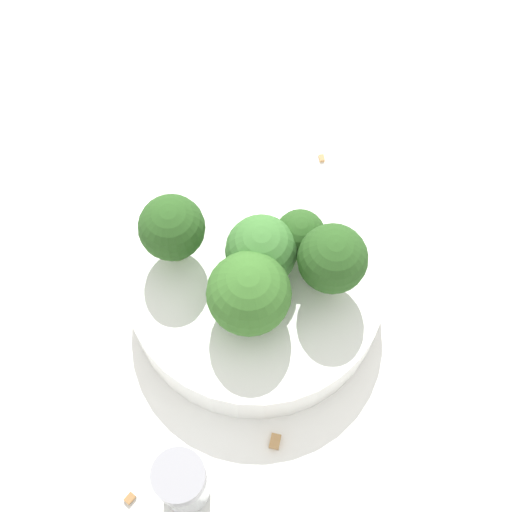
% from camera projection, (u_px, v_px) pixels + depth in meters
% --- Properties ---
extents(ground_plane, '(3.00, 3.00, 0.00)m').
position_uv_depth(ground_plane, '(256.00, 298.00, 0.52)').
color(ground_plane, white).
extents(bowl, '(0.18, 0.18, 0.04)m').
position_uv_depth(bowl, '(256.00, 287.00, 0.50)').
color(bowl, white).
rests_on(bowl, ground_plane).
extents(broccoli_floret_0, '(0.03, 0.03, 0.04)m').
position_uv_depth(broccoli_floret_0, '(300.00, 235.00, 0.47)').
color(broccoli_floret_0, '#8EB770').
rests_on(broccoli_floret_0, bowl).
extents(broccoli_floret_1, '(0.04, 0.04, 0.06)m').
position_uv_depth(broccoli_floret_1, '(172.00, 229.00, 0.46)').
color(broccoli_floret_1, '#84AD66').
rests_on(broccoli_floret_1, bowl).
extents(broccoli_floret_2, '(0.05, 0.05, 0.06)m').
position_uv_depth(broccoli_floret_2, '(249.00, 294.00, 0.44)').
color(broccoli_floret_2, '#8EB770').
rests_on(broccoli_floret_2, bowl).
extents(broccoli_floret_3, '(0.05, 0.05, 0.05)m').
position_uv_depth(broccoli_floret_3, '(255.00, 248.00, 0.46)').
color(broccoli_floret_3, '#8EB770').
rests_on(broccoli_floret_3, bowl).
extents(broccoli_floret_4, '(0.04, 0.04, 0.06)m').
position_uv_depth(broccoli_floret_4, '(332.00, 260.00, 0.45)').
color(broccoli_floret_4, '#84AD66').
rests_on(broccoli_floret_4, bowl).
extents(pepper_shaker, '(0.03, 0.03, 0.06)m').
position_uv_depth(pepper_shaker, '(183.00, 483.00, 0.43)').
color(pepper_shaker, '#B2B7BC').
rests_on(pepper_shaker, ground_plane).
extents(almond_crumb_0, '(0.01, 0.01, 0.01)m').
position_uv_depth(almond_crumb_0, '(322.00, 157.00, 0.57)').
color(almond_crumb_0, '#AD7F4C').
rests_on(almond_crumb_0, ground_plane).
extents(almond_crumb_1, '(0.01, 0.01, 0.01)m').
position_uv_depth(almond_crumb_1, '(275.00, 441.00, 0.47)').
color(almond_crumb_1, '#AD7F4C').
rests_on(almond_crumb_1, ground_plane).
extents(almond_crumb_2, '(0.01, 0.01, 0.01)m').
position_uv_depth(almond_crumb_2, '(124.00, 495.00, 0.46)').
color(almond_crumb_2, olive).
rests_on(almond_crumb_2, ground_plane).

